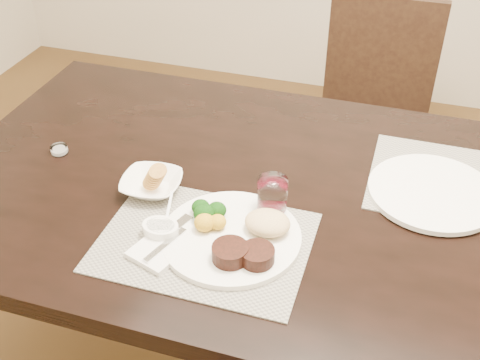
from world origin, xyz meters
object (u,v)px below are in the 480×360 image
(dinner_plate, at_px, (237,235))
(far_plate, at_px, (433,192))
(steak_knife, at_px, (260,252))
(chair_far, at_px, (373,107))
(cracker_bowl, at_px, (152,184))
(wine_glass_near, at_px, (272,198))

(dinner_plate, xyz_separation_m, far_plate, (0.40, 0.30, -0.01))
(steak_knife, bearing_deg, dinner_plate, 164.01)
(chair_far, distance_m, steak_knife, 1.20)
(dinner_plate, height_order, cracker_bowl, cracker_bowl)
(chair_far, height_order, steak_knife, chair_far)
(dinner_plate, height_order, far_plate, dinner_plate)
(cracker_bowl, relative_size, wine_glass_near, 1.68)
(chair_far, bearing_deg, cracker_bowl, -113.03)
(chair_far, xyz_separation_m, dinner_plate, (-0.18, -1.14, 0.27))
(chair_far, distance_m, cracker_bowl, 1.15)
(dinner_plate, xyz_separation_m, steak_knife, (0.06, -0.02, -0.01))
(steak_knife, bearing_deg, cracker_bowl, 160.54)
(chair_far, xyz_separation_m, cracker_bowl, (-0.44, -1.03, 0.27))
(chair_far, height_order, wine_glass_near, chair_far)
(chair_far, height_order, far_plate, chair_far)
(wine_glass_near, distance_m, far_plate, 0.40)
(far_plate, bearing_deg, dinner_plate, -142.93)
(cracker_bowl, bearing_deg, steak_knife, -23.38)
(chair_far, bearing_deg, far_plate, -75.31)
(dinner_plate, bearing_deg, far_plate, 13.65)
(dinner_plate, relative_size, far_plate, 1.00)
(chair_far, distance_m, wine_glass_near, 1.07)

